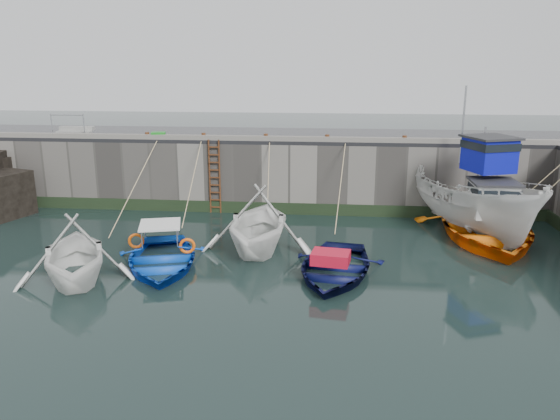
# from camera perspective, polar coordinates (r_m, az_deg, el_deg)

# --- Properties ---
(ground) EXTENTS (120.00, 120.00, 0.00)m
(ground) POSITION_cam_1_polar(r_m,az_deg,el_deg) (14.58, -7.40, -10.78)
(ground) COLOR black
(ground) RESTS_ON ground
(quay_back) EXTENTS (30.00, 5.00, 3.00)m
(quay_back) POSITION_cam_1_polar(r_m,az_deg,el_deg) (25.91, -1.27, 4.33)
(quay_back) COLOR slate
(quay_back) RESTS_ON ground
(road_back) EXTENTS (30.00, 5.00, 0.16)m
(road_back) POSITION_cam_1_polar(r_m,az_deg,el_deg) (25.66, -1.29, 7.80)
(road_back) COLOR black
(road_back) RESTS_ON quay_back
(kerb_back) EXTENTS (30.00, 0.30, 0.20)m
(kerb_back) POSITION_cam_1_polar(r_m,az_deg,el_deg) (23.32, -2.01, 7.50)
(kerb_back) COLOR slate
(kerb_back) RESTS_ON road_back
(algae_back) EXTENTS (30.00, 0.08, 0.50)m
(algae_back) POSITION_cam_1_polar(r_m,az_deg,el_deg) (23.73, -2.01, 0.22)
(algae_back) COLOR black
(algae_back) RESTS_ON ground
(ladder) EXTENTS (0.51, 0.08, 3.20)m
(ladder) POSITION_cam_1_polar(r_m,az_deg,el_deg) (23.73, -6.85, 3.45)
(ladder) COLOR #3F1E0F
(ladder) RESTS_ON ground
(boat_near_white) EXTENTS (5.23, 5.53, 2.30)m
(boat_near_white) POSITION_cam_1_polar(r_m,az_deg,el_deg) (17.78, -20.48, -6.78)
(boat_near_white) COLOR white
(boat_near_white) RESTS_ON ground
(boat_near_white_rope) EXTENTS (0.04, 6.12, 3.10)m
(boat_near_white_rope) POSITION_cam_1_polar(r_m,az_deg,el_deg) (22.34, -14.64, -1.89)
(boat_near_white_rope) COLOR tan
(boat_near_white_rope) RESTS_ON ground
(boat_near_blue) EXTENTS (4.37, 5.30, 0.95)m
(boat_near_blue) POSITION_cam_1_polar(r_m,az_deg,el_deg) (18.17, -12.29, -5.67)
(boat_near_blue) COLOR blue
(boat_near_blue) RESTS_ON ground
(boat_near_blue_rope) EXTENTS (0.04, 4.89, 3.10)m
(boat_near_blue_rope) POSITION_cam_1_polar(r_m,az_deg,el_deg) (22.33, -8.72, -1.57)
(boat_near_blue_rope) COLOR tan
(boat_near_blue_rope) RESTS_ON ground
(boat_near_blacktrim) EXTENTS (4.21, 4.88, 2.57)m
(boat_near_blacktrim) POSITION_cam_1_polar(r_m,az_deg,el_deg) (19.33, -2.26, -4.05)
(boat_near_blacktrim) COLOR white
(boat_near_blacktrim) RESTS_ON ground
(boat_near_blacktrim_rope) EXTENTS (0.04, 3.39, 3.10)m
(boat_near_blacktrim_rope) POSITION_cam_1_polar(r_m,az_deg,el_deg) (22.72, -0.99, -1.10)
(boat_near_blacktrim_rope) COLOR tan
(boat_near_blacktrim_rope) RESTS_ON ground
(boat_near_navy) EXTENTS (3.84, 4.94, 0.94)m
(boat_near_navy) POSITION_cam_1_polar(r_m,az_deg,el_deg) (17.18, 5.67, -6.62)
(boat_near_navy) COLOR #090D3A
(boat_near_navy) RESTS_ON ground
(boat_near_navy_rope) EXTENTS (0.04, 5.01, 3.10)m
(boat_near_navy_rope) POSITION_cam_1_polar(r_m,az_deg,el_deg) (21.56, 5.75, -2.07)
(boat_near_navy_rope) COLOR tan
(boat_near_navy_rope) RESTS_ON ground
(boat_far_white) EXTENTS (5.24, 7.90, 5.86)m
(boat_far_white) POSITION_cam_1_polar(r_m,az_deg,el_deg) (22.18, 19.70, 0.79)
(boat_far_white) COLOR silver
(boat_far_white) RESTS_ON ground
(boat_far_orange) EXTENTS (4.79, 6.70, 4.39)m
(boat_far_orange) POSITION_cam_1_polar(r_m,az_deg,el_deg) (21.71, 20.65, -1.66)
(boat_far_orange) COLOR orange
(boat_far_orange) RESTS_ON ground
(fish_crate) EXTENTS (0.67, 0.51, 0.29)m
(fish_crate) POSITION_cam_1_polar(r_m,az_deg,el_deg) (24.49, -12.58, 7.62)
(fish_crate) COLOR #167D1C
(fish_crate) RESTS_ON road_back
(railing) EXTENTS (1.60, 1.05, 1.00)m
(railing) POSITION_cam_1_polar(r_m,az_deg,el_deg) (26.96, -20.62, 7.80)
(railing) COLOR #A5A8AD
(railing) RESTS_ON road_back
(bollard_a) EXTENTS (0.18, 0.18, 0.28)m
(bollard_a) POSITION_cam_1_polar(r_m,az_deg,el_deg) (24.60, -13.70, 7.58)
(bollard_a) COLOR #3F1E0F
(bollard_a) RESTS_ON road_back
(bollard_b) EXTENTS (0.18, 0.18, 0.28)m
(bollard_b) POSITION_cam_1_polar(r_m,az_deg,el_deg) (23.88, -7.98, 7.64)
(bollard_b) COLOR #3F1E0F
(bollard_b) RESTS_ON road_back
(bollard_c) EXTENTS (0.18, 0.18, 0.28)m
(bollard_c) POSITION_cam_1_polar(r_m,az_deg,el_deg) (23.39, -1.49, 7.63)
(bollard_c) COLOR #3F1E0F
(bollard_c) RESTS_ON road_back
(bollard_d) EXTENTS (0.18, 0.18, 0.28)m
(bollard_d) POSITION_cam_1_polar(r_m,az_deg,el_deg) (23.21, 4.95, 7.52)
(bollard_d) COLOR #3F1E0F
(bollard_d) RESTS_ON road_back
(bollard_e) EXTENTS (0.18, 0.18, 0.28)m
(bollard_e) POSITION_cam_1_polar(r_m,az_deg,el_deg) (23.38, 12.88, 7.25)
(bollard_e) COLOR #3F1E0F
(bollard_e) RESTS_ON road_back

